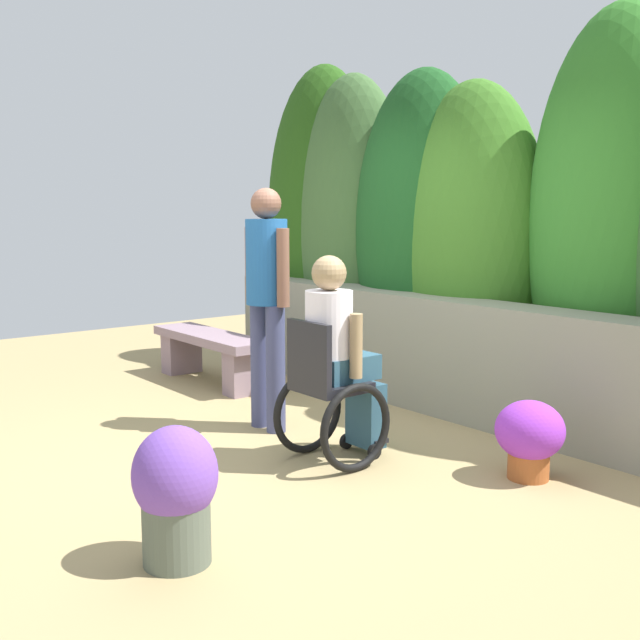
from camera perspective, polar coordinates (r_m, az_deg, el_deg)
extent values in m
plane|color=#9E895B|center=(5.14, -3.03, -9.94)|extent=(11.45, 11.45, 0.00)
cube|color=gray|center=(6.09, 9.52, -2.66)|extent=(5.23, 0.38, 0.92)
ellipsoid|color=#265215|center=(7.99, 0.27, 7.82)|extent=(1.42, 0.99, 3.07)
ellipsoid|color=#3E6332|center=(7.58, 2.42, 7.19)|extent=(1.34, 0.94, 2.91)
ellipsoid|color=#1B511F|center=(6.88, 7.68, 6.66)|extent=(1.41, 0.99, 2.83)
ellipsoid|color=#3D7623|center=(6.52, 11.26, 5.74)|extent=(1.38, 0.97, 2.66)
ellipsoid|color=#337B27|center=(5.97, 21.25, 7.06)|extent=(1.34, 0.94, 3.07)
cube|color=gray|center=(7.63, -10.37, -2.47)|extent=(0.20, 0.35, 0.39)
cube|color=gray|center=(6.67, -5.67, -3.95)|extent=(0.20, 0.35, 0.39)
cube|color=gray|center=(7.10, -8.22, -1.31)|extent=(1.50, 0.41, 0.08)
cube|color=black|center=(4.83, 0.85, -4.97)|extent=(0.40, 0.40, 0.06)
cube|color=black|center=(4.67, -0.84, -2.55)|extent=(0.40, 0.04, 0.40)
cube|color=black|center=(5.14, 3.62, -8.78)|extent=(0.28, 0.12, 0.03)
torus|color=black|center=(5.07, -0.90, -6.90)|extent=(0.05, 0.56, 0.56)
torus|color=black|center=(4.71, 2.72, -8.10)|extent=(0.05, 0.56, 0.56)
cylinder|color=black|center=(5.21, 1.99, -9.11)|extent=(0.03, 0.10, 0.10)
cylinder|color=black|center=(5.01, 4.11, -9.84)|extent=(0.03, 0.10, 0.10)
cube|color=#2B5065|center=(4.87, 1.76, -3.54)|extent=(0.30, 0.40, 0.16)
cube|color=#2B5065|center=(5.08, 3.47, -7.05)|extent=(0.26, 0.14, 0.43)
cylinder|color=white|center=(4.75, 0.67, -0.78)|extent=(0.30, 0.30, 0.50)
cylinder|color=#9F8159|center=(4.95, -0.19, -1.35)|extent=(0.08, 0.08, 0.40)
cylinder|color=#9F8159|center=(4.66, 2.73, -1.97)|extent=(0.08, 0.08, 0.40)
sphere|color=#9F8159|center=(4.70, 0.68, 3.55)|extent=(0.22, 0.22, 0.22)
cylinder|color=#40456E|center=(5.65, -4.53, -3.38)|extent=(0.14, 0.14, 0.93)
cylinder|color=#40456E|center=(5.49, -3.36, -3.72)|extent=(0.14, 0.14, 0.93)
cylinder|color=#215B9E|center=(5.46, -4.04, 4.38)|extent=(0.30, 0.30, 0.61)
cylinder|color=brown|center=(5.63, -5.20, 4.18)|extent=(0.09, 0.09, 0.55)
cylinder|color=brown|center=(5.30, -2.80, 3.94)|extent=(0.09, 0.09, 0.55)
sphere|color=brown|center=(5.45, -4.08, 8.74)|extent=(0.22, 0.22, 0.22)
cylinder|color=#525C4F|center=(3.67, -10.72, -15.37)|extent=(0.31, 0.31, 0.30)
ellipsoid|color=#2A612D|center=(3.59, -10.81, -12.35)|extent=(0.34, 0.34, 0.16)
ellipsoid|color=#6F44AE|center=(3.57, -10.85, -11.34)|extent=(0.39, 0.39, 0.45)
cylinder|color=#A55427|center=(4.81, 15.40, -10.27)|extent=(0.25, 0.25, 0.20)
ellipsoid|color=#2D4910|center=(4.77, 15.47, -8.60)|extent=(0.27, 0.27, 0.13)
ellipsoid|color=purple|center=(4.76, 15.50, -7.98)|extent=(0.42, 0.42, 0.36)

